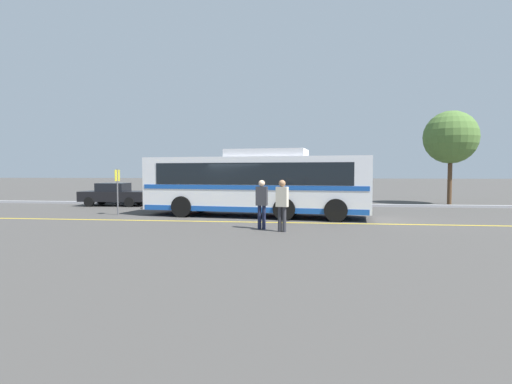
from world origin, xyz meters
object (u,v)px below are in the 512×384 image
object	(u,v)px
parked_car_2	(295,195)
pedestrian_0	(262,201)
bus_stop_sign	(117,186)
tree_0	(451,137)
pedestrian_1	(282,202)
transit_bus	(256,183)
parked_car_1	(196,195)
parked_car_0	(115,194)

from	to	relation	value
parked_car_2	pedestrian_0	world-z (taller)	pedestrian_0
bus_stop_sign	tree_0	size ratio (longest dim) A/B	0.37
pedestrian_0	pedestrian_1	bearing A→B (deg)	-26.26
transit_bus	pedestrian_0	xyz separation A→B (m)	(0.71, -4.23, -0.57)
parked_car_1	parked_car_2	distance (m)	6.09
pedestrian_1	tree_0	size ratio (longest dim) A/B	0.30
parked_car_1	pedestrian_1	distance (m)	11.43
pedestrian_0	bus_stop_sign	distance (m)	8.63
transit_bus	parked_car_1	distance (m)	6.70
tree_0	parked_car_0	bearing A→B (deg)	-170.29
parked_car_2	tree_0	distance (m)	11.32
parked_car_0	bus_stop_sign	xyz separation A→B (m)	(2.69, -5.11, 0.73)
pedestrian_0	parked_car_1	bearing A→B (deg)	127.61
parked_car_1	transit_bus	bearing A→B (deg)	37.41
transit_bus	pedestrian_0	world-z (taller)	transit_bus
transit_bus	bus_stop_sign	distance (m)	6.93
tree_0	parked_car_2	bearing A→B (deg)	-159.90
pedestrian_0	parked_car_0	bearing A→B (deg)	147.47
transit_bus	parked_car_0	world-z (taller)	transit_bus
parked_car_0	pedestrian_0	xyz separation A→B (m)	(10.33, -9.12, 0.34)
transit_bus	bus_stop_sign	size ratio (longest dim) A/B	4.88
transit_bus	bus_stop_sign	bearing A→B (deg)	99.30
parked_car_2	bus_stop_sign	size ratio (longest dim) A/B	1.93
pedestrian_0	bus_stop_sign	xyz separation A→B (m)	(-7.63, 4.01, 0.39)
transit_bus	tree_0	xyz separation A→B (m)	(11.81, 8.55, 2.76)
parked_car_0	tree_0	distance (m)	22.04
parked_car_1	tree_0	size ratio (longest dim) A/B	0.82
parked_car_1	bus_stop_sign	size ratio (longest dim) A/B	2.18
parked_car_2	tree_0	xyz separation A→B (m)	(10.07, 3.68, 3.65)
transit_bus	pedestrian_0	size ratio (longest dim) A/B	6.08
parked_car_0	bus_stop_sign	world-z (taller)	bus_stop_sign
bus_stop_sign	pedestrian_0	bearing A→B (deg)	-110.24
pedestrian_0	bus_stop_sign	world-z (taller)	bus_stop_sign
transit_bus	pedestrian_1	distance (m)	5.05
pedestrian_1	bus_stop_sign	size ratio (longest dim) A/B	0.81
parked_car_0	bus_stop_sign	size ratio (longest dim) A/B	1.82
parked_car_1	bus_stop_sign	distance (m)	5.88
transit_bus	parked_car_2	bearing A→B (deg)	-12.19
parked_car_2	transit_bus	bearing A→B (deg)	-21.36
parked_car_1	parked_car_2	size ratio (longest dim) A/B	1.13
parked_car_0	parked_car_2	distance (m)	11.35
parked_car_0	tree_0	size ratio (longest dim) A/B	0.68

